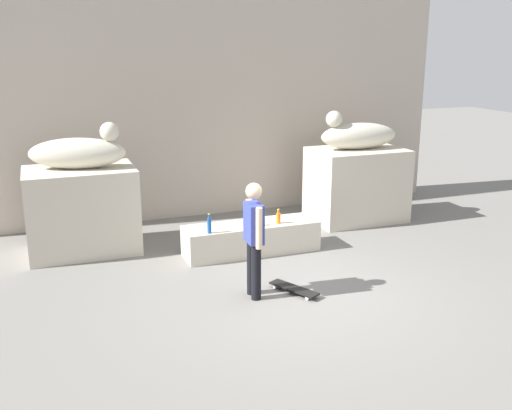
{
  "coord_description": "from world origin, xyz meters",
  "views": [
    {
      "loc": [
        -3.33,
        -7.26,
        3.51
      ],
      "look_at": [
        -0.24,
        0.94,
        1.1
      ],
      "focal_mm": 41.43,
      "sensor_mm": 36.0,
      "label": 1
    }
  ],
  "objects_px": {
    "statue_reclining_right": "(357,135)",
    "bottle_red": "(253,219)",
    "skater": "(254,235)",
    "skateboard": "(294,289)",
    "statue_reclining_left": "(79,152)",
    "bottle_blue": "(209,225)",
    "bottle_orange": "(278,218)"
  },
  "relations": [
    {
      "from": "statue_reclining_left",
      "to": "skater",
      "type": "relative_size",
      "value": 1.01
    },
    {
      "from": "statue_reclining_left",
      "to": "skateboard",
      "type": "xyz_separation_m",
      "value": [
        2.65,
        -2.94,
        -1.68
      ]
    },
    {
      "from": "statue_reclining_left",
      "to": "skater",
      "type": "xyz_separation_m",
      "value": [
        2.06,
        -2.85,
        -0.83
      ]
    },
    {
      "from": "skater",
      "to": "bottle_blue",
      "type": "xyz_separation_m",
      "value": [
        -0.22,
        1.49,
        -0.26
      ]
    },
    {
      "from": "statue_reclining_right",
      "to": "bottle_red",
      "type": "distance_m",
      "value": 3.16
    },
    {
      "from": "bottle_blue",
      "to": "bottle_red",
      "type": "distance_m",
      "value": 0.79
    },
    {
      "from": "statue_reclining_right",
      "to": "bottle_blue",
      "type": "height_order",
      "value": "statue_reclining_right"
    },
    {
      "from": "bottle_red",
      "to": "skateboard",
      "type": "bearing_deg",
      "value": -89.4
    },
    {
      "from": "statue_reclining_left",
      "to": "statue_reclining_right",
      "type": "bearing_deg",
      "value": 14.2
    },
    {
      "from": "bottle_red",
      "to": "bottle_orange",
      "type": "bearing_deg",
      "value": 0.65
    },
    {
      "from": "skateboard",
      "to": "bottle_blue",
      "type": "xyz_separation_m",
      "value": [
        -0.8,
        1.58,
        0.59
      ]
    },
    {
      "from": "skater",
      "to": "skateboard",
      "type": "xyz_separation_m",
      "value": [
        0.59,
        -0.09,
        -0.86
      ]
    },
    {
      "from": "statue_reclining_right",
      "to": "bottle_orange",
      "type": "xyz_separation_m",
      "value": [
        -2.21,
        -1.26,
        -1.13
      ]
    },
    {
      "from": "bottle_blue",
      "to": "bottle_orange",
      "type": "relative_size",
      "value": 1.3
    },
    {
      "from": "skateboard",
      "to": "bottle_red",
      "type": "relative_size",
      "value": 2.6
    },
    {
      "from": "statue_reclining_left",
      "to": "skater",
      "type": "bearing_deg",
      "value": -40.06
    },
    {
      "from": "statue_reclining_left",
      "to": "skateboard",
      "type": "bearing_deg",
      "value": -33.93
    },
    {
      "from": "skateboard",
      "to": "skater",
      "type": "bearing_deg",
      "value": -125.58
    },
    {
      "from": "bottle_red",
      "to": "bottle_orange",
      "type": "relative_size",
      "value": 1.22
    },
    {
      "from": "statue_reclining_right",
      "to": "skateboard",
      "type": "relative_size",
      "value": 2.03
    },
    {
      "from": "statue_reclining_right",
      "to": "bottle_orange",
      "type": "height_order",
      "value": "statue_reclining_right"
    },
    {
      "from": "statue_reclining_right",
      "to": "bottle_red",
      "type": "bearing_deg",
      "value": 28.51
    },
    {
      "from": "bottle_red",
      "to": "skater",
      "type": "bearing_deg",
      "value": -109.66
    },
    {
      "from": "bottle_orange",
      "to": "statue_reclining_left",
      "type": "bearing_deg",
      "value": 158.1
    },
    {
      "from": "skater",
      "to": "bottle_red",
      "type": "relative_size",
      "value": 5.39
    },
    {
      "from": "statue_reclining_left",
      "to": "bottle_red",
      "type": "height_order",
      "value": "statue_reclining_left"
    },
    {
      "from": "bottle_blue",
      "to": "bottle_red",
      "type": "xyz_separation_m",
      "value": [
        0.79,
        0.1,
        -0.01
      ]
    },
    {
      "from": "statue_reclining_left",
      "to": "bottle_blue",
      "type": "distance_m",
      "value": 2.53
    },
    {
      "from": "bottle_blue",
      "to": "skater",
      "type": "bearing_deg",
      "value": -81.75
    },
    {
      "from": "statue_reclining_right",
      "to": "bottle_blue",
      "type": "relative_size",
      "value": 4.94
    },
    {
      "from": "bottle_red",
      "to": "bottle_orange",
      "type": "height_order",
      "value": "bottle_red"
    },
    {
      "from": "bottle_blue",
      "to": "statue_reclining_left",
      "type": "bearing_deg",
      "value": 143.67
    }
  ]
}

